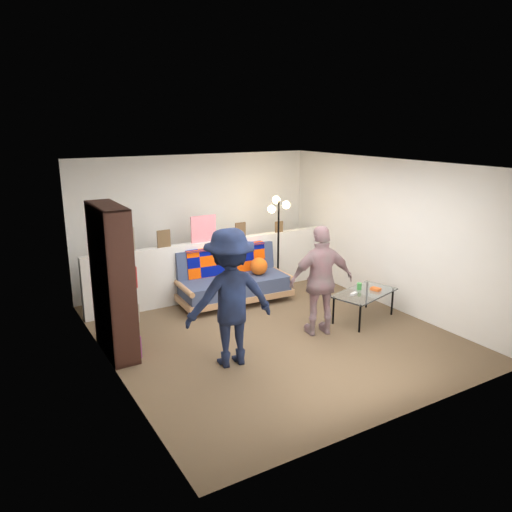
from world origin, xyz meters
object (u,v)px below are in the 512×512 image
(futon_sofa, at_px, (233,280))
(person_right, at_px, (321,281))
(bookshelf, at_px, (113,286))
(coffee_table, at_px, (364,294))
(floor_lamp, at_px, (278,225))
(person_left, at_px, (230,298))

(futon_sofa, relative_size, person_right, 1.22)
(bookshelf, bearing_deg, coffee_table, -12.37)
(floor_lamp, bearing_deg, bookshelf, -161.62)
(futon_sofa, distance_m, floor_lamp, 1.28)
(coffee_table, xyz_separation_m, person_left, (-2.43, -0.23, 0.46))
(coffee_table, height_order, person_right, person_right)
(bookshelf, xyz_separation_m, coffee_table, (3.59, -0.79, -0.51))
(bookshelf, distance_m, person_left, 1.54)
(coffee_table, bearing_deg, bookshelf, 167.63)
(coffee_table, bearing_deg, person_left, -174.48)
(bookshelf, bearing_deg, person_right, -17.91)
(person_right, bearing_deg, coffee_table, -159.06)
(person_left, bearing_deg, futon_sofa, -112.25)
(bookshelf, height_order, person_right, bookshelf)
(floor_lamp, xyz_separation_m, person_left, (-2.05, -2.09, -0.33))
(bookshelf, relative_size, person_right, 1.25)
(futon_sofa, bearing_deg, floor_lamp, 7.30)
(coffee_table, bearing_deg, floor_lamp, 101.55)
(floor_lamp, distance_m, person_right, 2.04)
(coffee_table, relative_size, person_left, 0.67)
(futon_sofa, relative_size, person_left, 1.11)
(bookshelf, height_order, floor_lamp, bookshelf)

